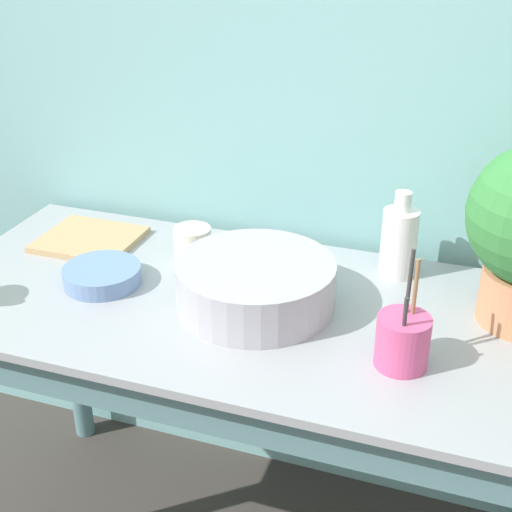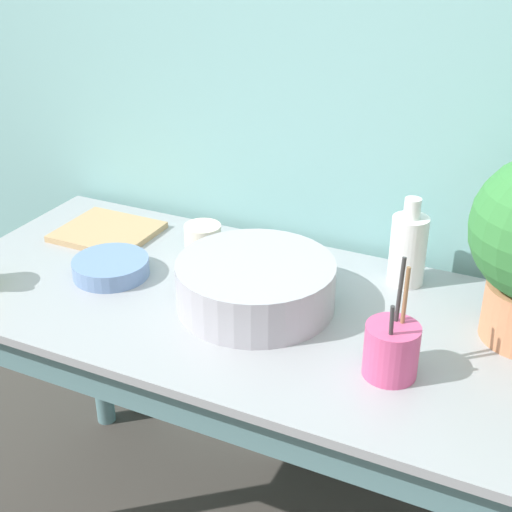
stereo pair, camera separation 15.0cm
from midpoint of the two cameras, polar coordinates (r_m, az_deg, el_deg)
wall_back at (r=1.74m, az=8.23°, el=13.82°), size 6.00×0.05×2.40m
counter_table at (r=1.62m, az=2.26°, el=-8.81°), size 1.49×0.67×0.79m
bowl_wash_large at (r=1.53m, az=2.68°, el=-2.34°), size 0.34×0.34×0.10m
bottle_tall at (r=1.66m, az=14.63°, el=0.55°), size 0.08×0.08×0.21m
mug_cream at (r=1.72m, az=-1.72°, el=1.04°), size 0.12×0.09×0.09m
bowl_small_blue at (r=1.68m, az=-9.06°, el=-0.96°), size 0.18×0.18×0.04m
utensil_cup at (r=1.36m, az=13.94°, el=-7.38°), size 0.10×0.10×0.23m
tray_board at (r=1.89m, az=-9.60°, el=1.87°), size 0.24×0.21×0.02m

